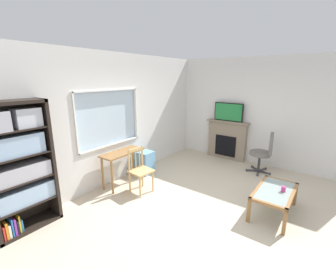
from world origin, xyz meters
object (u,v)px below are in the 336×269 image
(wooden_chair, at_px, (140,170))
(fireplace, at_px, (227,140))
(tv, at_px, (229,112))
(coffee_table, at_px, (275,193))
(bookshelf, at_px, (18,165))
(plastic_drawer_unit, at_px, (144,162))
(sippy_cup, at_px, (283,189))
(desk_under_window, at_px, (123,158))
(office_chair, at_px, (264,151))

(wooden_chair, xyz_separation_m, fireplace, (2.91, -0.64, 0.09))
(tv, height_order, coffee_table, tv)
(wooden_chair, distance_m, fireplace, 2.98)
(bookshelf, bearing_deg, wooden_chair, -18.11)
(wooden_chair, distance_m, coffee_table, 2.51)
(plastic_drawer_unit, xyz_separation_m, sippy_cup, (0.07, -3.06, 0.21))
(desk_under_window, relative_size, wooden_chair, 1.08)
(fireplace, distance_m, tv, 0.80)
(bookshelf, height_order, sippy_cup, bookshelf)
(wooden_chair, xyz_separation_m, coffee_table, (0.80, -2.38, -0.09))
(tv, distance_m, coffee_table, 2.89)
(plastic_drawer_unit, height_order, tv, tv)
(bookshelf, relative_size, plastic_drawer_unit, 3.64)
(desk_under_window, bearing_deg, bookshelf, 176.82)
(fireplace, bearing_deg, bookshelf, 165.32)
(desk_under_window, height_order, wooden_chair, wooden_chair)
(tv, bearing_deg, plastic_drawer_unit, 150.73)
(desk_under_window, distance_m, tv, 3.19)
(desk_under_window, height_order, office_chair, office_chair)
(wooden_chair, height_order, tv, tv)
(plastic_drawer_unit, bearing_deg, bookshelf, 178.78)
(desk_under_window, bearing_deg, wooden_chair, -92.35)
(bookshelf, distance_m, office_chair, 5.01)
(desk_under_window, relative_size, office_chair, 0.97)
(fireplace, bearing_deg, coffee_table, -140.63)
(bookshelf, xyz_separation_m, wooden_chair, (1.90, -0.62, -0.58))
(desk_under_window, xyz_separation_m, fireplace, (2.89, -1.15, -0.06))
(desk_under_window, height_order, plastic_drawer_unit, desk_under_window)
(tv, xyz_separation_m, sippy_cup, (-2.07, -1.85, -0.87))
(coffee_table, xyz_separation_m, sippy_cup, (0.02, -0.12, 0.11))
(bookshelf, bearing_deg, tv, -14.73)
(coffee_table, bearing_deg, bookshelf, 131.96)
(plastic_drawer_unit, distance_m, office_chair, 2.91)
(fireplace, height_order, sippy_cup, fireplace)
(wooden_chair, bearing_deg, bookshelf, 161.89)
(bookshelf, height_order, office_chair, bookshelf)
(fireplace, bearing_deg, plastic_drawer_unit, 150.94)
(coffee_table, bearing_deg, office_chair, 20.05)
(bookshelf, distance_m, coffee_table, 4.09)
(tv, distance_m, sippy_cup, 2.92)
(plastic_drawer_unit, bearing_deg, wooden_chair, -142.95)
(plastic_drawer_unit, relative_size, sippy_cup, 6.04)
(wooden_chair, bearing_deg, desk_under_window, 87.65)
(coffee_table, bearing_deg, fireplace, 39.37)
(sippy_cup, bearing_deg, desk_under_window, 104.91)
(fireplace, height_order, coffee_table, fireplace)
(wooden_chair, bearing_deg, plastic_drawer_unit, 37.05)
(plastic_drawer_unit, xyz_separation_m, fireplace, (2.17, -1.20, 0.28))
(bookshelf, xyz_separation_m, fireplace, (4.81, -1.26, -0.49))
(tv, bearing_deg, bookshelf, 165.27)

